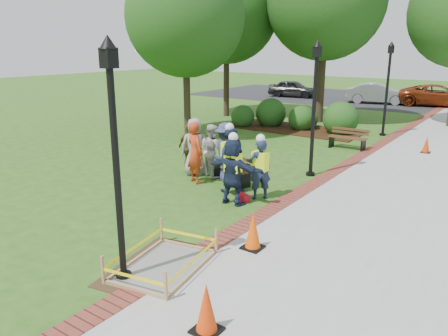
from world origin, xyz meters
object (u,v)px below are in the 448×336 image
Objects in this scene: bench_near at (231,174)px; hivis_worker_b at (260,167)px; wet_concrete_pad at (163,257)px; hivis_worker_a at (233,169)px; lamp_near at (115,146)px; hivis_worker_c at (229,158)px; cone_front at (206,309)px.

hivis_worker_b is at bearing -27.00° from bench_near.
bench_near reaches higher than wet_concrete_pad.
lamp_near is at bearing -82.51° from hivis_worker_a.
bench_near is at bearing 122.05° from hivis_worker_c.
bench_near is 2.00m from hivis_worker_a.
cone_front is at bearing -58.13° from bench_near.
hivis_worker_b is at bearing 113.54° from cone_front.
bench_near is 0.85× the size of hivis_worker_a.
lamp_near is at bearing 170.65° from cone_front.
hivis_worker_c reaches higher than bench_near.
cone_front is at bearing -59.73° from hivis_worker_a.
bench_near reaches higher than cone_front.
hivis_worker_b reaches higher than cone_front.
cone_front is (1.85, -1.06, 0.15)m from wet_concrete_pad.
hivis_worker_b is (-0.20, 5.11, -1.57)m from lamp_near.
hivis_worker_b is at bearing 63.44° from hivis_worker_a.
wet_concrete_pad is at bearing 150.20° from cone_front.
bench_near is at bearing 121.87° from cone_front.
hivis_worker_c is at bearing 130.35° from hivis_worker_a.
lamp_near is at bearing -76.50° from hivis_worker_c.
bench_near is 0.90× the size of hivis_worker_b.
lamp_near is 2.19× the size of hivis_worker_a.
wet_concrete_pad is at bearing -70.58° from hivis_worker_c.
hivis_worker_b is 1.04m from hivis_worker_c.
lamp_near is at bearing -87.76° from hivis_worker_b.
hivis_worker_a is (-2.76, 4.72, 0.57)m from cone_front.
hivis_worker_b is at bearing 92.24° from lamp_near.
lamp_near reaches higher than cone_front.
lamp_near is 5.35m from hivis_worker_b.
hivis_worker_c is (-0.66, 0.78, 0.03)m from hivis_worker_a.
hivis_worker_c is (-1.57, 4.44, 0.76)m from wet_concrete_pad.
hivis_worker_a is at bearing -116.56° from hivis_worker_b.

